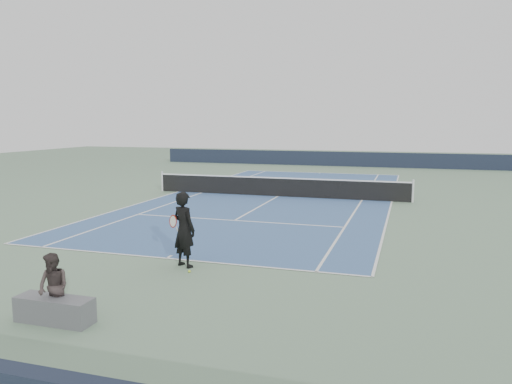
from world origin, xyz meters
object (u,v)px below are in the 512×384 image
(tennis_net, at_px, (278,186))
(tennis_player, at_px, (184,229))
(tennis_ball, at_px, (189,271))
(spectator_bench, at_px, (54,298))

(tennis_net, relative_size, tennis_player, 6.61)
(tennis_ball, bearing_deg, tennis_net, 94.99)
(tennis_net, height_order, tennis_player, tennis_player)
(tennis_net, height_order, tennis_ball, tennis_net)
(tennis_net, distance_m, tennis_player, 12.42)
(tennis_player, xyz_separation_m, tennis_ball, (0.34, -0.46, -0.94))
(tennis_net, xyz_separation_m, spectator_bench, (0.03, -16.40, -0.04))
(tennis_player, xyz_separation_m, spectator_bench, (-0.75, -4.01, -0.51))
(tennis_net, distance_m, spectator_bench, 16.40)
(tennis_player, relative_size, spectator_bench, 1.25)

